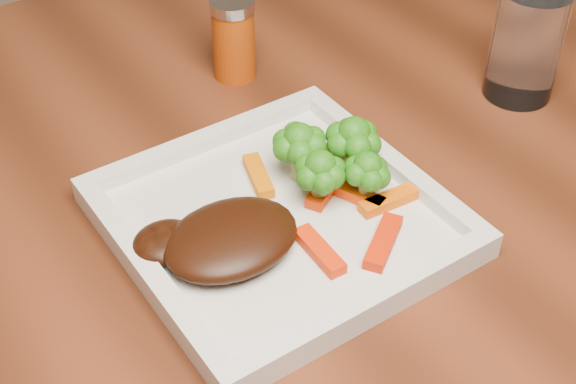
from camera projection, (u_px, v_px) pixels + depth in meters
dining_table at (274, 384)px, 1.03m from camera, size 1.60×0.90×0.75m
plate at (279, 223)px, 0.70m from camera, size 0.27×0.27×0.01m
steak at (231, 239)px, 0.66m from camera, size 0.12×0.09×0.03m
broccoli_0 at (299, 147)px, 0.72m from camera, size 0.07×0.07×0.07m
broccoli_1 at (353, 145)px, 0.73m from camera, size 0.06×0.06×0.06m
broccoli_2 at (367, 174)px, 0.70m from camera, size 0.05×0.05×0.06m
broccoli_3 at (320, 175)px, 0.70m from camera, size 0.06×0.06×0.06m
carrot_0 at (383, 242)px, 0.67m from camera, size 0.06×0.05×0.01m
carrot_1 at (389, 200)px, 0.71m from camera, size 0.06×0.02×0.01m
carrot_2 at (319, 251)px, 0.66m from camera, size 0.02×0.06×0.01m
carrot_3 at (342, 146)px, 0.77m from camera, size 0.05×0.02×0.01m
carrot_4 at (258, 176)px, 0.74m from camera, size 0.03×0.06×0.01m
carrot_5 at (358, 195)px, 0.72m from camera, size 0.03×0.05×0.01m
carrot_6 at (333, 185)px, 0.73m from camera, size 0.05×0.02×0.01m
spice_shaker at (234, 39)px, 0.87m from camera, size 0.05×0.05×0.09m
drinking_glass at (526, 45)px, 0.83m from camera, size 0.09×0.09×0.12m
carrot_7 at (327, 186)px, 0.72m from camera, size 0.06×0.04×0.01m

